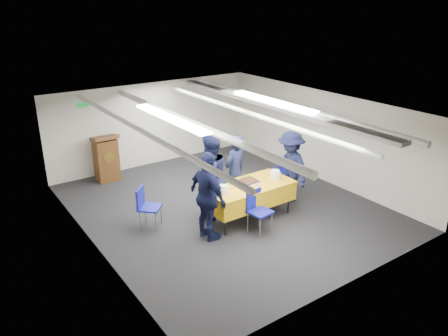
# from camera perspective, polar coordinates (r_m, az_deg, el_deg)

# --- Properties ---
(ground) EXTENTS (7.00, 7.00, 0.00)m
(ground) POSITION_cam_1_polar(r_m,az_deg,el_deg) (9.96, 0.17, -5.08)
(ground) COLOR black
(ground) RESTS_ON ground
(room_shell) EXTENTS (6.00, 7.00, 2.30)m
(room_shell) POSITION_cam_1_polar(r_m,az_deg,el_deg) (9.67, -0.75, 5.62)
(room_shell) COLOR beige
(room_shell) RESTS_ON ground
(serving_table) EXTENTS (1.92, 0.93, 0.77)m
(serving_table) POSITION_cam_1_polar(r_m,az_deg,el_deg) (9.28, 3.24, -3.36)
(serving_table) COLOR black
(serving_table) RESTS_ON ground
(sheet_cake) EXTENTS (0.47, 0.36, 0.09)m
(sheet_cake) POSITION_cam_1_polar(r_m,az_deg,el_deg) (9.19, 3.02, -1.89)
(sheet_cake) COLOR white
(sheet_cake) RESTS_ON serving_table
(plate_stack_left) EXTENTS (0.22, 0.22, 0.17)m
(plate_stack_left) POSITION_cam_1_polar(r_m,az_deg,el_deg) (8.75, -0.06, -2.84)
(plate_stack_left) COLOR white
(plate_stack_left) RESTS_ON serving_table
(plate_stack_right) EXTENTS (0.24, 0.24, 0.18)m
(plate_stack_right) POSITION_cam_1_polar(r_m,az_deg,el_deg) (9.53, 6.69, -0.87)
(plate_stack_right) COLOR white
(plate_stack_right) RESTS_ON serving_table
(podium) EXTENTS (0.62, 0.53, 1.25)m
(podium) POSITION_cam_1_polar(r_m,az_deg,el_deg) (11.58, -15.14, 1.33)
(podium) COLOR brown
(podium) RESTS_ON ground
(chair_near) EXTENTS (0.47, 0.47, 0.87)m
(chair_near) POSITION_cam_1_polar(r_m,az_deg,el_deg) (8.78, 4.34, -5.09)
(chair_near) COLOR gray
(chair_near) RESTS_ON ground
(chair_right) EXTENTS (0.45, 0.45, 0.87)m
(chair_right) POSITION_cam_1_polar(r_m,az_deg,el_deg) (10.51, 7.06, -0.60)
(chair_right) COLOR gray
(chair_right) RESTS_ON ground
(chair_left) EXTENTS (0.59, 0.59, 0.87)m
(chair_left) POSITION_cam_1_polar(r_m,az_deg,el_deg) (9.03, -10.19, -4.60)
(chair_left) COLOR gray
(chair_left) RESTS_ON ground
(sailor_a) EXTENTS (0.69, 0.53, 1.68)m
(sailor_a) POSITION_cam_1_polar(r_m,az_deg,el_deg) (9.66, 1.44, -0.48)
(sailor_a) COLOR black
(sailor_a) RESTS_ON ground
(sailor_b) EXTENTS (1.01, 0.84, 1.85)m
(sailor_b) POSITION_cam_1_polar(r_m,az_deg,el_deg) (9.15, -1.88, -1.20)
(sailor_b) COLOR black
(sailor_b) RESTS_ON ground
(sailor_c) EXTENTS (0.48, 1.07, 1.79)m
(sailor_c) POSITION_cam_1_polar(r_m,az_deg,el_deg) (8.33, -2.11, -3.79)
(sailor_c) COLOR black
(sailor_c) RESTS_ON ground
(sailor_d) EXTENTS (0.69, 1.11, 1.66)m
(sailor_d) POSITION_cam_1_polar(r_m,az_deg,el_deg) (10.08, 8.64, 0.18)
(sailor_d) COLOR black
(sailor_d) RESTS_ON ground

